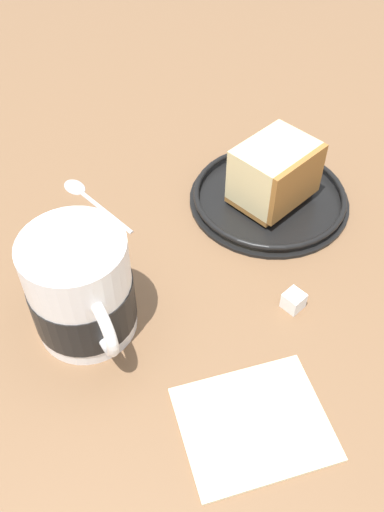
{
  "coord_description": "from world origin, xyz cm",
  "views": [
    {
      "loc": [
        23.26,
        26.0,
        40.59
      ],
      "look_at": [
        1.74,
        -0.64,
        3.0
      ],
      "focal_mm": 38.59,
      "sensor_mm": 36.0,
      "label": 1
    }
  ],
  "objects_px": {
    "tea_mug": "(82,291)",
    "sugar_cube": "(294,301)",
    "teaspoon": "(84,193)",
    "cake_slice": "(275,174)",
    "folded_napkin": "(254,423)",
    "small_plate": "(269,197)"
  },
  "relations": [
    {
      "from": "cake_slice",
      "to": "tea_mug",
      "type": "distance_m",
      "value": 0.24
    },
    {
      "from": "small_plate",
      "to": "folded_napkin",
      "type": "relative_size",
      "value": 1.53
    },
    {
      "from": "teaspoon",
      "to": "sugar_cube",
      "type": "distance_m",
      "value": 0.26
    },
    {
      "from": "small_plate",
      "to": "teaspoon",
      "type": "relative_size",
      "value": 1.49
    },
    {
      "from": "small_plate",
      "to": "teaspoon",
      "type": "height_order",
      "value": "small_plate"
    },
    {
      "from": "small_plate",
      "to": "tea_mug",
      "type": "height_order",
      "value": "tea_mug"
    },
    {
      "from": "cake_slice",
      "to": "tea_mug",
      "type": "bearing_deg",
      "value": 3.39
    },
    {
      "from": "teaspoon",
      "to": "folded_napkin",
      "type": "height_order",
      "value": "teaspoon"
    },
    {
      "from": "tea_mug",
      "to": "folded_napkin",
      "type": "relative_size",
      "value": 1.01
    },
    {
      "from": "teaspoon",
      "to": "sugar_cube",
      "type": "relative_size",
      "value": 6.78
    },
    {
      "from": "teaspoon",
      "to": "folded_napkin",
      "type": "bearing_deg",
      "value": 82.96
    },
    {
      "from": "small_plate",
      "to": "sugar_cube",
      "type": "xyz_separation_m",
      "value": [
        0.08,
        0.12,
        0.0
      ]
    },
    {
      "from": "small_plate",
      "to": "tea_mug",
      "type": "relative_size",
      "value": 1.51
    },
    {
      "from": "teaspoon",
      "to": "folded_napkin",
      "type": "distance_m",
      "value": 0.32
    },
    {
      "from": "small_plate",
      "to": "sugar_cube",
      "type": "distance_m",
      "value": 0.14
    },
    {
      "from": "small_plate",
      "to": "tea_mug",
      "type": "bearing_deg",
      "value": 4.04
    },
    {
      "from": "cake_slice",
      "to": "teaspoon",
      "type": "distance_m",
      "value": 0.21
    },
    {
      "from": "small_plate",
      "to": "teaspoon",
      "type": "xyz_separation_m",
      "value": [
        0.15,
        -0.14,
        -0.0
      ]
    },
    {
      "from": "tea_mug",
      "to": "sugar_cube",
      "type": "height_order",
      "value": "tea_mug"
    },
    {
      "from": "folded_napkin",
      "to": "sugar_cube",
      "type": "distance_m",
      "value": 0.12
    },
    {
      "from": "tea_mug",
      "to": "folded_napkin",
      "type": "distance_m",
      "value": 0.18
    },
    {
      "from": "teaspoon",
      "to": "tea_mug",
      "type": "bearing_deg",
      "value": 60.12
    }
  ]
}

